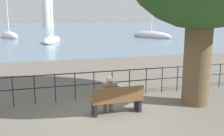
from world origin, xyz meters
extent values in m
plane|color=#605B51|center=(0.00, 0.00, 0.00)|extent=(1000.00, 1000.00, 0.00)
cube|color=slate|center=(0.00, 161.24, 0.00)|extent=(600.00, 300.00, 0.01)
cylinder|color=brown|center=(2.93, 0.05, 1.72)|extent=(0.92, 0.92, 3.45)
cube|color=brown|center=(0.00, 0.00, 0.42)|extent=(1.65, 0.45, 0.05)
cube|color=brown|center=(0.00, -0.21, 0.68)|extent=(1.65, 0.04, 0.45)
cube|color=black|center=(-0.72, 0.00, 0.20)|extent=(0.10, 0.41, 0.40)
cube|color=black|center=(0.72, 0.00, 0.20)|extent=(0.10, 0.41, 0.40)
cylinder|color=brown|center=(-0.34, 0.16, 0.23)|extent=(0.11, 0.11, 0.45)
cylinder|color=brown|center=(-0.14, 0.16, 0.23)|extent=(0.11, 0.11, 0.45)
cube|color=brown|center=(-0.24, 0.07, 0.50)|extent=(0.37, 0.26, 0.14)
cube|color=brown|center=(-0.24, -0.02, 0.73)|extent=(0.43, 0.24, 0.57)
sphere|color=tan|center=(-0.24, -0.02, 1.13)|extent=(0.20, 0.20, 0.20)
cylinder|color=black|center=(-3.19, 1.63, 0.53)|extent=(0.04, 0.04, 1.05)
cylinder|color=black|center=(-2.48, 1.63, 0.53)|extent=(0.04, 0.04, 1.05)
cylinder|color=black|center=(-1.77, 1.63, 0.53)|extent=(0.04, 0.04, 1.05)
cylinder|color=black|center=(-1.06, 1.63, 0.53)|extent=(0.04, 0.04, 1.05)
cylinder|color=black|center=(-0.35, 1.63, 0.53)|extent=(0.04, 0.04, 1.05)
cylinder|color=black|center=(0.35, 1.63, 0.53)|extent=(0.04, 0.04, 1.05)
cylinder|color=black|center=(1.06, 1.63, 0.53)|extent=(0.04, 0.04, 1.05)
cylinder|color=black|center=(1.77, 1.63, 0.53)|extent=(0.04, 0.04, 1.05)
cylinder|color=black|center=(2.48, 1.63, 0.53)|extent=(0.04, 0.04, 1.05)
cylinder|color=black|center=(3.19, 1.63, 0.53)|extent=(0.04, 0.04, 1.05)
cylinder|color=black|center=(3.90, 1.63, 0.53)|extent=(0.04, 0.04, 1.05)
cylinder|color=black|center=(4.60, 1.63, 0.53)|extent=(0.04, 0.04, 1.05)
cylinder|color=black|center=(5.31, 1.63, 0.53)|extent=(0.04, 0.04, 1.05)
cylinder|color=black|center=(0.00, 1.63, 1.02)|extent=(14.88, 0.04, 0.04)
cylinder|color=black|center=(0.00, 1.63, 0.58)|extent=(14.88, 0.04, 0.04)
ellipsoid|color=white|center=(-6.34, 36.71, 0.30)|extent=(4.06, 6.39, 1.51)
ellipsoid|color=silver|center=(16.10, 30.60, 0.31)|extent=(5.01, 8.52, 1.54)
cylinder|color=silver|center=(16.10, 30.60, 5.80)|extent=(0.14, 0.14, 10.06)
ellipsoid|color=silver|center=(-0.24, 26.75, 0.23)|extent=(3.68, 7.63, 1.14)
cylinder|color=silver|center=(-0.24, 26.75, 4.47)|extent=(0.14, 0.14, 7.81)
cylinder|color=white|center=(2.86, 94.95, 10.28)|extent=(4.16, 4.16, 20.56)
camera|label=1|loc=(-2.37, -7.17, 2.93)|focal=40.00mm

